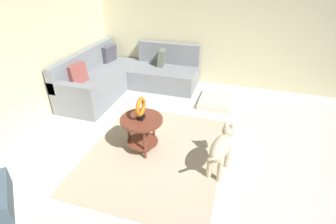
{
  "coord_description": "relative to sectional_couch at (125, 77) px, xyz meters",
  "views": [
    {
      "loc": [
        -2.65,
        -0.34,
        2.46
      ],
      "look_at": [
        0.45,
        0.6,
        0.55
      ],
      "focal_mm": 27.81,
      "sensor_mm": 36.0,
      "label": 1
    }
  ],
  "objects": [
    {
      "name": "torus_sculpture",
      "position": [
        -1.81,
        -1.11,
        0.42
      ],
      "size": [
        0.28,
        0.08,
        0.33
      ],
      "color": "black",
      "rests_on": "side_table"
    },
    {
      "name": "side_table",
      "position": [
        -1.81,
        -1.11,
        0.12
      ],
      "size": [
        0.6,
        0.6,
        0.54
      ],
      "color": "brown",
      "rests_on": "ground_plane"
    },
    {
      "name": "ground_plane",
      "position": [
        -1.99,
        -2.01,
        -0.34
      ],
      "size": [
        6.0,
        6.0,
        0.1
      ],
      "primitive_type": "cube",
      "color": "silver"
    },
    {
      "name": "area_rug",
      "position": [
        -1.84,
        -1.31,
        -0.29
      ],
      "size": [
        2.3,
        1.9,
        0.01
      ],
      "primitive_type": "cube",
      "color": "#BCAD93",
      "rests_on": "ground_plane"
    },
    {
      "name": "dog",
      "position": [
        -1.91,
        -2.24,
        0.09
      ],
      "size": [
        0.84,
        0.32,
        0.63
      ],
      "rotation": [
        0.0,
        0.0,
        4.5
      ],
      "color": "beige",
      "rests_on": "ground_plane"
    },
    {
      "name": "sectional_couch",
      "position": [
        0.0,
        0.0,
        0.0
      ],
      "size": [
        2.2,
        2.25,
        0.88
      ],
      "color": "gray",
      "rests_on": "ground_plane"
    },
    {
      "name": "dog_bed_mat",
      "position": [
        -0.01,
        -1.93,
        -0.25
      ],
      "size": [
        0.8,
        0.6,
        0.09
      ],
      "primitive_type": "cube",
      "color": "beige",
      "rests_on": "ground_plane"
    },
    {
      "name": "wall_right",
      "position": [
        0.95,
        -2.01,
        1.06
      ],
      "size": [
        0.12,
        6.0,
        2.7
      ],
      "primitive_type": "cube",
      "color": "beige",
      "rests_on": "ground_plane"
    }
  ]
}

